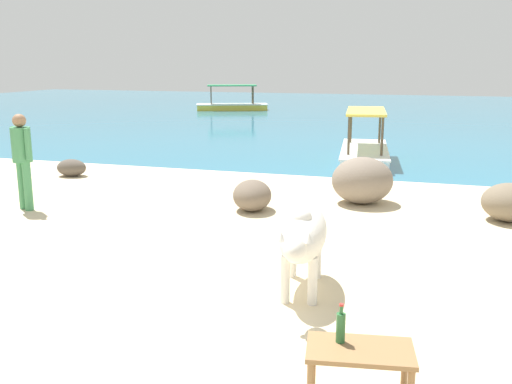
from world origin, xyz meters
TOP-DOWN VIEW (x-y plane):
  - sand_beach at (0.00, 0.00)m, footprint 18.00×14.00m
  - water_surface at (0.00, 22.00)m, footprint 60.00×36.00m
  - cow at (1.79, 0.60)m, footprint 0.70×1.78m
  - low_bench_table at (2.67, -1.43)m, footprint 0.82×0.55m
  - bottle at (2.52, -1.38)m, footprint 0.07×0.07m
  - person_standing at (-3.46, 2.73)m, footprint 0.48×0.32m
  - shore_rock_large at (-4.45, 5.47)m, footprint 0.69×0.53m
  - shore_rock_medium at (1.93, 4.86)m, footprint 1.47×1.45m
  - shore_rock_small at (4.30, 4.35)m, footprint 1.23×1.23m
  - shore_rock_flat at (0.22, 3.80)m, footprint 0.85×0.99m
  - boat_yellow at (-7.01, 23.33)m, footprint 3.84×2.41m
  - boat_white at (1.43, 9.50)m, footprint 1.58×3.78m

SIDE VIEW (x-z plane):
  - water_surface at x=0.00m, z-range -0.01..0.01m
  - sand_beach at x=0.00m, z-range 0.00..0.04m
  - shore_rock_large at x=-4.45m, z-range 0.04..0.41m
  - boat_yellow at x=-7.01m, z-range -0.35..0.94m
  - boat_white at x=1.43m, z-range -0.35..0.94m
  - shore_rock_flat at x=0.22m, z-range 0.04..0.56m
  - shore_rock_small at x=4.30m, z-range 0.04..0.64m
  - low_bench_table at x=2.67m, z-range 0.20..0.67m
  - shore_rock_medium at x=1.93m, z-range 0.04..0.86m
  - bottle at x=2.52m, z-range 0.49..0.78m
  - cow at x=1.79m, z-range 0.20..1.19m
  - person_standing at x=-3.46m, z-range 0.18..1.80m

